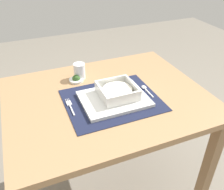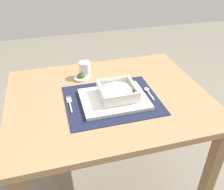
% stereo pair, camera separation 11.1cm
% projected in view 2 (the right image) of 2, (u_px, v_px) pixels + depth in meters
% --- Properties ---
extents(dining_table, '(0.94, 0.75, 0.74)m').
position_uv_depth(dining_table, '(108.00, 113.00, 1.22)').
color(dining_table, '#A37A51').
rests_on(dining_table, ground).
extents(placemat, '(0.43, 0.35, 0.00)m').
position_uv_depth(placemat, '(112.00, 100.00, 1.13)').
color(placemat, '#191E38').
rests_on(placemat, dining_table).
extents(serving_plate, '(0.30, 0.23, 0.02)m').
position_uv_depth(serving_plate, '(114.00, 99.00, 1.12)').
color(serving_plate, white).
rests_on(serving_plate, placemat).
extents(porridge_bowl, '(0.16, 0.16, 0.05)m').
position_uv_depth(porridge_bowl, '(118.00, 92.00, 1.12)').
color(porridge_bowl, white).
rests_on(porridge_bowl, serving_plate).
extents(fork, '(0.02, 0.13, 0.00)m').
position_uv_depth(fork, '(70.00, 103.00, 1.10)').
color(fork, silver).
rests_on(fork, placemat).
extents(spoon, '(0.02, 0.11, 0.01)m').
position_uv_depth(spoon, '(147.00, 91.00, 1.18)').
color(spoon, silver).
rests_on(spoon, placemat).
extents(butter_knife, '(0.01, 0.13, 0.01)m').
position_uv_depth(butter_knife, '(142.00, 94.00, 1.16)').
color(butter_knife, black).
rests_on(butter_knife, placemat).
extents(drinking_glass, '(0.06, 0.06, 0.08)m').
position_uv_depth(drinking_glass, '(85.00, 70.00, 1.30)').
color(drinking_glass, white).
rests_on(drinking_glass, dining_table).
extents(condiment_saucer, '(0.07, 0.07, 0.04)m').
position_uv_depth(condiment_saucer, '(81.00, 77.00, 1.29)').
color(condiment_saucer, white).
rests_on(condiment_saucer, dining_table).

